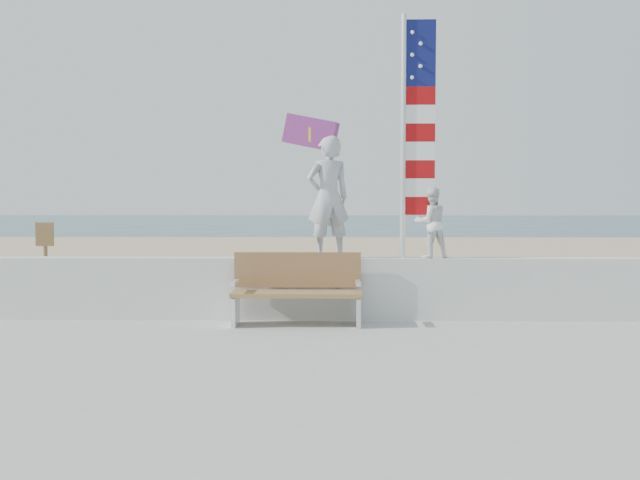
# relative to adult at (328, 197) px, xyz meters

# --- Properties ---
(ground) EXTENTS (220.00, 220.00, 0.00)m
(ground) POSITION_rel_adult_xyz_m (-0.32, -2.00, -1.96)
(ground) COLOR #2C4959
(ground) RESTS_ON ground
(sand) EXTENTS (90.00, 40.00, 0.08)m
(sand) POSITION_rel_adult_xyz_m (-0.32, 7.00, -1.92)
(sand) COLOR tan
(sand) RESTS_ON ground
(seawall) EXTENTS (30.00, 0.35, 0.90)m
(seawall) POSITION_rel_adult_xyz_m (-0.32, 0.00, -1.33)
(seawall) COLOR silver
(seawall) RESTS_ON boardwalk
(adult) EXTENTS (0.75, 0.62, 1.77)m
(adult) POSITION_rel_adult_xyz_m (0.00, 0.00, 0.00)
(adult) COLOR #A8A9AE
(adult) RESTS_ON seawall
(child) EXTENTS (0.57, 0.49, 1.02)m
(child) POSITION_rel_adult_xyz_m (1.50, 0.00, -0.37)
(child) COLOR white
(child) RESTS_ON seawall
(bench) EXTENTS (1.80, 0.57, 1.00)m
(bench) POSITION_rel_adult_xyz_m (-0.43, -0.45, -1.27)
(bench) COLOR #9C7844
(bench) RESTS_ON boardwalk
(flag) EXTENTS (0.50, 0.08, 3.50)m
(flag) POSITION_rel_adult_xyz_m (1.21, -0.00, 1.03)
(flag) COLOR white
(flag) RESTS_ON seawall
(parafoil_kite) EXTENTS (1.08, 0.52, 0.72)m
(parafoil_kite) POSITION_rel_adult_xyz_m (-0.32, 2.72, 1.21)
(parafoil_kite) COLOR red
(parafoil_kite) RESTS_ON ground
(sign) EXTENTS (0.32, 0.07, 1.46)m
(sign) POSITION_rel_adult_xyz_m (-5.05, 2.05, -1.02)
(sign) COLOR olive
(sign) RESTS_ON sand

